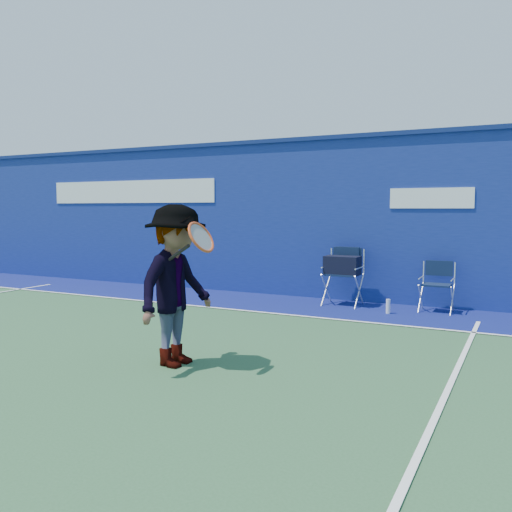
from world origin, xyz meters
The scene contains 8 objects.
ground centered at (0.00, 0.00, 0.00)m, with size 80.00×80.00×0.00m, color #2C5331.
stadium_wall centered at (0.00, 5.20, 1.55)m, with size 24.00×0.50×3.08m.
out_of_bounds_strip centered at (0.00, 4.10, 0.00)m, with size 24.00×1.80×0.01m, color navy.
court_lines centered at (0.00, 0.60, 0.01)m, with size 24.00×12.00×0.01m.
directors_chair_left centered at (2.20, 4.51, 0.44)m, with size 0.61×0.56×1.03m.
directors_chair_right centered at (3.80, 4.57, 0.27)m, with size 0.50×0.45×0.84m.
water_bottle centered at (3.12, 4.06, 0.12)m, with size 0.07×0.07×0.24m, color white.
tennis_player centered at (1.71, 0.11, 0.89)m, with size 0.86×1.16×1.77m.
Camera 1 is at (5.13, -4.73, 1.72)m, focal length 38.00 mm.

